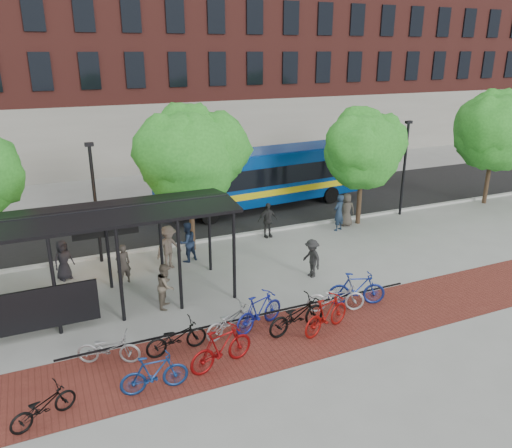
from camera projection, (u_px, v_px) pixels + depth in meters
name	position (u px, v px, depth m)	size (l,w,h in m)	color
ground	(285.00, 265.00, 21.06)	(160.00, 160.00, 0.00)	#9E9E99
asphalt_street	(220.00, 212.00, 27.96)	(160.00, 8.00, 0.01)	black
curb	(248.00, 234.00, 24.50)	(160.00, 0.25, 0.12)	#B7B7B2
brick_strip	(300.00, 334.00, 15.98)	(24.00, 3.00, 0.01)	maroon
bike_rack_rail	(252.00, 329.00, 16.26)	(12.00, 0.05, 0.95)	black
building_brick	(254.00, 33.00, 44.04)	(55.00, 14.00, 20.00)	maroon
bus_shelter	(75.00, 228.00, 16.54)	(10.60, 3.07, 3.60)	black
tree_b	(191.00, 152.00, 21.37)	(5.15, 4.20, 6.47)	#382619
tree_c	(364.00, 146.00, 24.95)	(4.66, 3.80, 5.92)	#382619
tree_d	(496.00, 127.00, 28.27)	(5.39, 4.40, 6.55)	#382619
lamp_post_left	(95.00, 200.00, 20.58)	(0.35, 0.20, 5.12)	black
lamp_post_right	(404.00, 166.00, 26.72)	(0.35, 0.20, 5.12)	black
bus	(263.00, 175.00, 28.35)	(12.40, 3.76, 3.30)	navy
bike_0	(43.00, 406.00, 12.08)	(0.58, 1.66, 0.87)	black
bike_2	(109.00, 348.00, 14.35)	(0.64, 1.83, 0.96)	#949496
bike_3	(154.00, 373.00, 13.13)	(0.51, 1.82, 1.09)	navy
bike_4	(176.00, 337.00, 14.87)	(0.66, 1.90, 1.00)	black
bike_5	(221.00, 348.00, 14.13)	(0.59, 2.08, 1.25)	maroon
bike_6	(230.00, 320.00, 15.80)	(0.66, 1.91, 1.00)	gray
bike_7	(259.00, 311.00, 16.12)	(0.58, 2.05, 1.23)	navy
bike_8	(297.00, 315.00, 15.97)	(0.75, 2.16, 1.13)	black
bike_9	(327.00, 314.00, 15.94)	(0.58, 2.04, 1.23)	maroon
bike_10	(336.00, 297.00, 17.21)	(0.71, 2.04, 1.07)	#B1B1B4
bike_11	(357.00, 289.00, 17.64)	(0.58, 2.04, 1.23)	navy
pedestrian_0	(63.00, 260.00, 19.55)	(0.80, 0.52, 1.63)	black
pedestrian_1	(123.00, 264.00, 19.21)	(0.59, 0.39, 1.61)	#3C3630
pedestrian_2	(187.00, 242.00, 21.22)	(0.85, 0.66, 1.75)	#1D2B45
pedestrian_3	(169.00, 247.00, 20.49)	(1.20, 0.69, 1.86)	brown
pedestrian_4	(268.00, 220.00, 24.00)	(1.00, 0.42, 1.71)	#2A2A2A
pedestrian_6	(347.00, 210.00, 25.55)	(0.84, 0.55, 1.73)	#423C35
pedestrian_7	(339.00, 213.00, 24.87)	(0.68, 0.45, 1.87)	#1C2C41
pedestrian_8	(166.00, 286.00, 17.41)	(0.79, 0.62, 1.63)	#65594B
pedestrian_9	(312.00, 258.00, 19.78)	(1.02, 0.58, 1.57)	black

